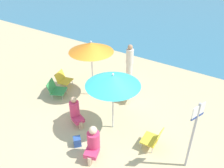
# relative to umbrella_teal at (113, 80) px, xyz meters

# --- Properties ---
(ground_plane) EXTENTS (40.00, 40.00, 0.00)m
(ground_plane) POSITION_rel_umbrella_teal_xyz_m (-0.06, -0.21, -1.68)
(ground_plane) COLOR #CCB789
(sea_water) EXTENTS (40.00, 16.00, 0.01)m
(sea_water) POSITION_rel_umbrella_teal_xyz_m (-0.06, 12.96, -1.68)
(sea_water) COLOR teal
(sea_water) RESTS_ON ground_plane
(umbrella_teal) EXTENTS (1.56, 1.56, 1.90)m
(umbrella_teal) POSITION_rel_umbrella_teal_xyz_m (0.00, 0.00, 0.00)
(umbrella_teal) COLOR silver
(umbrella_teal) RESTS_ON ground_plane
(umbrella_orange) EXTENTS (1.53, 1.53, 2.12)m
(umbrella_orange) POSITION_rel_umbrella_teal_xyz_m (-1.61, 1.09, 0.22)
(umbrella_orange) COLOR silver
(umbrella_orange) RESTS_ON ground_plane
(beach_chair_a) EXTENTS (0.62, 0.64, 0.61)m
(beach_chair_a) POSITION_rel_umbrella_teal_xyz_m (-2.94, 0.89, -1.35)
(beach_chair_a) COLOR gold
(beach_chair_a) RESTS_ON ground_plane
(beach_chair_b) EXTENTS (0.77, 0.76, 0.61)m
(beach_chair_b) POSITION_rel_umbrella_teal_xyz_m (-2.69, 0.24, -1.38)
(beach_chair_b) COLOR #33934C
(beach_chair_b) RESTS_ON ground_plane
(beach_chair_c) EXTENTS (0.53, 0.54, 0.62)m
(beach_chair_c) POSITION_rel_umbrella_teal_xyz_m (1.38, -0.07, -1.35)
(beach_chair_c) COLOR gold
(beach_chair_c) RESTS_ON ground_plane
(beach_chair_d) EXTENTS (0.63, 0.63, 0.62)m
(beach_chair_d) POSITION_rel_umbrella_teal_xyz_m (-0.30, 1.47, -1.35)
(beach_chair_d) COLOR white
(beach_chair_d) RESTS_ON ground_plane
(person_a) EXTENTS (0.30, 0.30, 1.56)m
(person_a) POSITION_rel_umbrella_teal_xyz_m (-1.05, 2.76, -0.90)
(person_a) COLOR silver
(person_a) RESTS_ON ground_plane
(person_b) EXTENTS (0.44, 0.56, 0.99)m
(person_b) POSITION_rel_umbrella_teal_xyz_m (0.21, -1.24, -1.17)
(person_b) COLOR #DB3866
(person_b) RESTS_ON ground_plane
(person_c) EXTENTS (0.54, 0.42, 0.97)m
(person_c) POSITION_rel_umbrella_teal_xyz_m (-1.05, -0.49, -1.20)
(person_c) COLOR #DB3866
(person_c) RESTS_ON ground_plane
(warning_sign) EXTENTS (0.17, 0.41, 1.98)m
(warning_sign) POSITION_rel_umbrella_teal_xyz_m (2.35, -0.17, -0.42)
(warning_sign) COLOR #ADADB2
(warning_sign) RESTS_ON ground_plane
(beach_bag) EXTENTS (0.29, 0.29, 0.27)m
(beach_bag) POSITION_rel_umbrella_teal_xyz_m (-0.41, -1.18, -1.55)
(beach_bag) COLOR #2D519E
(beach_bag) RESTS_ON ground_plane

